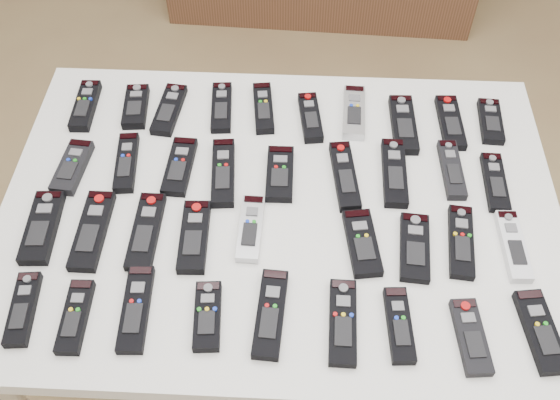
{
  "coord_description": "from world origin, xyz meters",
  "views": [
    {
      "loc": [
        -0.09,
        -0.92,
        1.89
      ],
      "look_at": [
        -0.13,
        -0.07,
        0.8
      ],
      "focal_mm": 40.0,
      "sensor_mm": 36.0,
      "label": 1
    }
  ],
  "objects_px": {
    "remote_12": "(180,166)",
    "remote_26": "(461,242)",
    "remote_19": "(42,227)",
    "remote_27": "(513,246)",
    "remote_35": "(471,337)",
    "remote_36": "(540,331)",
    "remote_6": "(354,112)",
    "remote_22": "(194,237)",
    "remote_21": "(146,231)",
    "remote_25": "(415,247)",
    "remote_4": "(263,108)",
    "remote_1": "(136,107)",
    "remote_23": "(251,228)",
    "remote_5": "(310,118)",
    "remote_2": "(169,110)",
    "remote_16": "(394,173)",
    "remote_17": "(452,170)",
    "remote_9": "(491,121)",
    "remote_0": "(85,106)",
    "remote_33": "(343,322)",
    "remote_31": "(208,316)",
    "remote_15": "(345,176)",
    "remote_29": "(75,317)",
    "remote_3": "(222,107)",
    "table": "(280,221)",
    "remote_28": "(23,309)",
    "remote_32": "(270,314)",
    "remote_30": "(136,309)",
    "remote_13": "(223,173)",
    "remote_20": "(92,230)",
    "remote_10": "(72,167)",
    "remote_8": "(450,122)",
    "remote_18": "(495,182)",
    "remote_14": "(280,174)",
    "remote_34": "(399,325)",
    "remote_24": "(362,243)"
  },
  "relations": [
    {
      "from": "remote_0",
      "to": "remote_3",
      "type": "xyz_separation_m",
      "value": [
        0.34,
        0.01,
        -0.0
      ]
    },
    {
      "from": "remote_9",
      "to": "remote_24",
      "type": "bearing_deg",
      "value": -128.16
    },
    {
      "from": "remote_0",
      "to": "remote_28",
      "type": "xyz_separation_m",
      "value": [
        0.01,
        -0.57,
        -0.0
      ]
    },
    {
      "from": "table",
      "to": "remote_14",
      "type": "xyz_separation_m",
      "value": [
        -0.0,
        0.08,
        0.07
      ]
    },
    {
      "from": "remote_31",
      "to": "remote_15",
      "type": "bearing_deg",
      "value": 49.36
    },
    {
      "from": "table",
      "to": "remote_30",
      "type": "height_order",
      "value": "remote_30"
    },
    {
      "from": "remote_9",
      "to": "remote_22",
      "type": "height_order",
      "value": "remote_22"
    },
    {
      "from": "remote_1",
      "to": "remote_17",
      "type": "height_order",
      "value": "remote_1"
    },
    {
      "from": "remote_21",
      "to": "remote_10",
      "type": "bearing_deg",
      "value": 140.34
    },
    {
      "from": "remote_5",
      "to": "remote_22",
      "type": "bearing_deg",
      "value": -130.83
    },
    {
      "from": "remote_35",
      "to": "remote_36",
      "type": "bearing_deg",
      "value": 1.91
    },
    {
      "from": "remote_2",
      "to": "remote_16",
      "type": "bearing_deg",
      "value": -12.53
    },
    {
      "from": "remote_21",
      "to": "remote_25",
      "type": "distance_m",
      "value": 0.57
    },
    {
      "from": "remote_12",
      "to": "remote_16",
      "type": "relative_size",
      "value": 0.87
    },
    {
      "from": "remote_30",
      "to": "remote_33",
      "type": "height_order",
      "value": "same"
    },
    {
      "from": "remote_12",
      "to": "remote_23",
      "type": "xyz_separation_m",
      "value": [
        0.18,
        -0.17,
        0.0
      ]
    },
    {
      "from": "remote_8",
      "to": "remote_22",
      "type": "distance_m",
      "value": 0.7
    },
    {
      "from": "remote_3",
      "to": "remote_23",
      "type": "distance_m",
      "value": 0.39
    },
    {
      "from": "remote_5",
      "to": "remote_19",
      "type": "relative_size",
      "value": 0.86
    },
    {
      "from": "remote_14",
      "to": "remote_4",
      "type": "bearing_deg",
      "value": 102.89
    },
    {
      "from": "remote_29",
      "to": "remote_1",
      "type": "bearing_deg",
      "value": 87.83
    },
    {
      "from": "remote_14",
      "to": "remote_32",
      "type": "relative_size",
      "value": 0.83
    },
    {
      "from": "remote_3",
      "to": "remote_31",
      "type": "relative_size",
      "value": 1.17
    },
    {
      "from": "remote_3",
      "to": "remote_19",
      "type": "xyz_separation_m",
      "value": [
        -0.35,
        -0.39,
        0.0
      ]
    },
    {
      "from": "remote_14",
      "to": "remote_22",
      "type": "relative_size",
      "value": 0.87
    },
    {
      "from": "remote_6",
      "to": "remote_22",
      "type": "height_order",
      "value": "same"
    },
    {
      "from": "remote_5",
      "to": "remote_12",
      "type": "height_order",
      "value": "remote_5"
    },
    {
      "from": "remote_19",
      "to": "remote_27",
      "type": "height_order",
      "value": "remote_19"
    },
    {
      "from": "remote_19",
      "to": "remote_29",
      "type": "height_order",
      "value": "remote_19"
    },
    {
      "from": "remote_32",
      "to": "remote_35",
      "type": "distance_m",
      "value": 0.39
    },
    {
      "from": "remote_6",
      "to": "remote_19",
      "type": "height_order",
      "value": "same"
    },
    {
      "from": "remote_18",
      "to": "remote_34",
      "type": "xyz_separation_m",
      "value": [
        -0.24,
        -0.37,
        0.0
      ]
    },
    {
      "from": "remote_19",
      "to": "remote_26",
      "type": "height_order",
      "value": "remote_19"
    },
    {
      "from": "table",
      "to": "remote_18",
      "type": "relative_size",
      "value": 7.56
    },
    {
      "from": "remote_5",
      "to": "remote_6",
      "type": "height_order",
      "value": "same"
    },
    {
      "from": "remote_6",
      "to": "remote_4",
      "type": "bearing_deg",
      "value": -179.19
    },
    {
      "from": "table",
      "to": "remote_36",
      "type": "distance_m",
      "value": 0.59
    },
    {
      "from": "remote_20",
      "to": "remote_29",
      "type": "height_order",
      "value": "same"
    },
    {
      "from": "remote_16",
      "to": "remote_22",
      "type": "bearing_deg",
      "value": -154.72
    },
    {
      "from": "remote_4",
      "to": "remote_29",
      "type": "bearing_deg",
      "value": -125.56
    },
    {
      "from": "remote_0",
      "to": "remote_33",
      "type": "distance_m",
      "value": 0.86
    },
    {
      "from": "remote_13",
      "to": "remote_19",
      "type": "distance_m",
      "value": 0.41
    },
    {
      "from": "remote_17",
      "to": "remote_9",
      "type": "bearing_deg",
      "value": 52.51
    },
    {
      "from": "remote_3",
      "to": "remote_27",
      "type": "distance_m",
      "value": 0.77
    },
    {
      "from": "remote_10",
      "to": "remote_34",
      "type": "relative_size",
      "value": 0.99
    },
    {
      "from": "remote_3",
      "to": "remote_21",
      "type": "distance_m",
      "value": 0.41
    },
    {
      "from": "remote_9",
      "to": "remote_16",
      "type": "xyz_separation_m",
      "value": [
        -0.25,
        -0.18,
        0.0
      ]
    },
    {
      "from": "remote_1",
      "to": "remote_23",
      "type": "distance_m",
      "value": 0.48
    },
    {
      "from": "remote_12",
      "to": "remote_26",
      "type": "bearing_deg",
      "value": -13.46
    },
    {
      "from": "remote_28",
      "to": "remote_22",
      "type": "bearing_deg",
      "value": 25.43
    }
  ]
}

